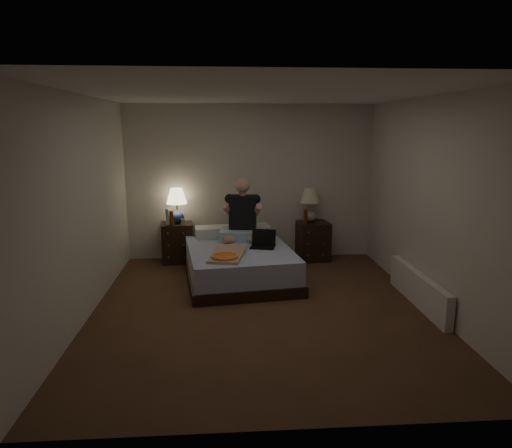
{
  "coord_description": "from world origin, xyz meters",
  "views": [
    {
      "loc": [
        -0.43,
        -5.13,
        2.15
      ],
      "look_at": [
        0.0,
        0.9,
        0.85
      ],
      "focal_mm": 32.0,
      "sensor_mm": 36.0,
      "label": 1
    }
  ],
  "objects": [
    {
      "name": "person",
      "position": [
        -0.16,
        1.55,
        0.93
      ],
      "size": [
        0.72,
        0.6,
        0.93
      ],
      "primitive_type": null,
      "rotation": [
        0.0,
        0.0,
        -0.12
      ],
      "color": "black",
      "rests_on": "bed"
    },
    {
      "name": "laptop",
      "position": [
        0.11,
        1.07,
        0.59
      ],
      "size": [
        0.4,
        0.35,
        0.24
      ],
      "primitive_type": null,
      "rotation": [
        0.0,
        0.0,
        -0.24
      ],
      "color": "black",
      "rests_on": "bed"
    },
    {
      "name": "soda_can",
      "position": [
        -1.08,
        1.9,
        0.68
      ],
      "size": [
        0.07,
        0.07,
        0.1
      ],
      "primitive_type": "cylinder",
      "color": "beige",
      "rests_on": "nightstand_left"
    },
    {
      "name": "bed",
      "position": [
        -0.23,
        1.13,
        0.23
      ],
      "size": [
        1.64,
        2.05,
        0.47
      ],
      "primitive_type": "cube",
      "rotation": [
        0.0,
        0.0,
        0.13
      ],
      "color": "#566DAC",
      "rests_on": "floor"
    },
    {
      "name": "pizza_box",
      "position": [
        -0.43,
        0.49,
        0.51
      ],
      "size": [
        0.54,
        0.82,
        0.08
      ],
      "primitive_type": null,
      "rotation": [
        0.0,
        0.0,
        -0.19
      ],
      "color": "tan",
      "rests_on": "bed"
    },
    {
      "name": "beer_bottle_left",
      "position": [
        -1.25,
        1.89,
        0.75
      ],
      "size": [
        0.06,
        0.06,
        0.23
      ],
      "primitive_type": "cylinder",
      "color": "#542B0C",
      "rests_on": "nightstand_left"
    },
    {
      "name": "wall_front",
      "position": [
        0.0,
        -2.25,
        1.25
      ],
      "size": [
        4.0,
        0.0,
        2.5
      ],
      "primitive_type": "cube",
      "rotation": [
        -1.57,
        0.0,
        0.0
      ],
      "color": "silver",
      "rests_on": "ground"
    },
    {
      "name": "lamp_left",
      "position": [
        -1.18,
        2.05,
        0.91
      ],
      "size": [
        0.32,
        0.32,
        0.56
      ],
      "primitive_type": null,
      "rotation": [
        0.0,
        0.0,
        -0.01
      ],
      "color": "#294697",
      "rests_on": "nightstand_left"
    },
    {
      "name": "beer_bottle_right",
      "position": [
        0.86,
        1.88,
        0.74
      ],
      "size": [
        0.06,
        0.06,
        0.23
      ],
      "primitive_type": "cylinder",
      "color": "#4E280B",
      "rests_on": "nightstand_right"
    },
    {
      "name": "nightstand_left",
      "position": [
        -1.19,
        2.05,
        0.32
      ],
      "size": [
        0.53,
        0.48,
        0.63
      ],
      "primitive_type": "cube",
      "rotation": [
        0.0,
        0.0,
        0.1
      ],
      "color": "black",
      "rests_on": "floor"
    },
    {
      "name": "wall_right",
      "position": [
        2.0,
        0.0,
        1.25
      ],
      "size": [
        0.0,
        4.5,
        2.5
      ],
      "primitive_type": "cube",
      "rotation": [
        1.57,
        0.0,
        -1.57
      ],
      "color": "silver",
      "rests_on": "ground"
    },
    {
      "name": "lamp_right",
      "position": [
        0.95,
        2.03,
        0.91
      ],
      "size": [
        0.4,
        0.4,
        0.56
      ],
      "primitive_type": null,
      "rotation": [
        0.0,
        0.0,
        -0.28
      ],
      "color": "gray",
      "rests_on": "nightstand_right"
    },
    {
      "name": "radiator",
      "position": [
        1.93,
        -0.01,
        0.2
      ],
      "size": [
        0.1,
        1.6,
        0.4
      ],
      "primitive_type": "cube",
      "color": "silver",
      "rests_on": "floor"
    },
    {
      "name": "ceiling",
      "position": [
        0.0,
        0.0,
        2.5
      ],
      "size": [
        4.0,
        4.5,
        0.0
      ],
      "primitive_type": "cube",
      "rotation": [
        3.14,
        0.0,
        0.0
      ],
      "color": "white",
      "rests_on": "ground"
    },
    {
      "name": "nightstand_right",
      "position": [
        1.01,
        2.0,
        0.31
      ],
      "size": [
        0.53,
        0.49,
        0.63
      ],
      "primitive_type": "cube",
      "rotation": [
        0.0,
        0.0,
        0.12
      ],
      "color": "black",
      "rests_on": "floor"
    },
    {
      "name": "wall_left",
      "position": [
        -2.0,
        0.0,
        1.25
      ],
      "size": [
        0.0,
        4.5,
        2.5
      ],
      "primitive_type": "cube",
      "rotation": [
        1.57,
        0.0,
        1.57
      ],
      "color": "silver",
      "rests_on": "ground"
    },
    {
      "name": "water_bottle",
      "position": [
        -1.31,
        1.96,
        0.76
      ],
      "size": [
        0.07,
        0.07,
        0.25
      ],
      "primitive_type": "cylinder",
      "color": "silver",
      "rests_on": "nightstand_left"
    },
    {
      "name": "wall_back",
      "position": [
        0.0,
        2.25,
        1.25
      ],
      "size": [
        4.0,
        0.0,
        2.5
      ],
      "primitive_type": "cube",
      "rotation": [
        1.57,
        0.0,
        0.0
      ],
      "color": "silver",
      "rests_on": "ground"
    },
    {
      "name": "floor",
      "position": [
        0.0,
        0.0,
        0.0
      ],
      "size": [
        4.0,
        4.5,
        0.0
      ],
      "primitive_type": "cube",
      "color": "brown",
      "rests_on": "ground"
    }
  ]
}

